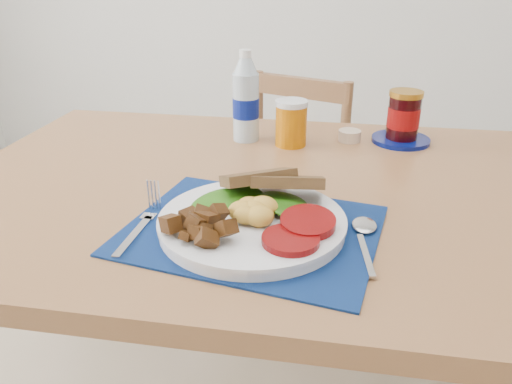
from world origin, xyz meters
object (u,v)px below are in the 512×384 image
at_px(juice_glass, 291,124).
at_px(jam_on_saucer, 403,120).
at_px(water_bottle, 246,101).
at_px(chair_far, 310,158).
at_px(breakfast_plate, 248,218).

height_order(juice_glass, jam_on_saucer, jam_on_saucer).
xyz_separation_m(water_bottle, juice_glass, (0.12, -0.02, -0.05)).
bearing_deg(juice_glass, water_bottle, 169.42).
relative_size(water_bottle, jam_on_saucer, 1.56).
bearing_deg(chair_far, juice_glass, 108.27).
xyz_separation_m(chair_far, breakfast_plate, (-0.05, -0.95, 0.25)).
relative_size(breakfast_plate, water_bottle, 1.39).
height_order(breakfast_plate, water_bottle, water_bottle).
distance_m(breakfast_plate, jam_on_saucer, 0.59).
bearing_deg(jam_on_saucer, chair_far, 119.59).
xyz_separation_m(breakfast_plate, juice_glass, (0.02, 0.44, 0.03)).
distance_m(chair_far, water_bottle, 0.60).
bearing_deg(breakfast_plate, chair_far, 66.73).
xyz_separation_m(water_bottle, jam_on_saucer, (0.39, 0.05, -0.04)).
distance_m(chair_far, jam_on_saucer, 0.58).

